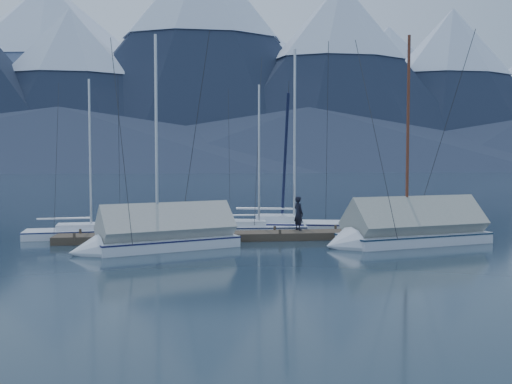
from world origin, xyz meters
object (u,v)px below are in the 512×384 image
person (299,213)px  sailboat_open_left (101,234)px  sailboat_open_mid (268,230)px  sailboat_open_right (305,228)px  sailboat_covered_near (403,233)px  sailboat_covered_far (154,238)px

person → sailboat_open_left: bearing=58.4°
sailboat_open_mid → sailboat_open_right: sailboat_open_right is taller
sailboat_open_right → sailboat_covered_near: bearing=-57.1°
sailboat_open_mid → sailboat_open_right: bearing=13.6°
sailboat_open_right → sailboat_covered_near: (3.23, -5.01, 0.32)m
sailboat_open_right → person: (-0.81, -2.20, 0.97)m
sailboat_open_mid → sailboat_covered_far: bearing=-139.9°
sailboat_open_left → sailboat_covered_far: bearing=-57.3°
sailboat_open_mid → sailboat_covered_far: sailboat_covered_far is taller
sailboat_open_mid → sailboat_covered_near: bearing=-40.6°
sailboat_open_mid → sailboat_covered_near: size_ratio=0.82×
sailboat_covered_near → person: sailboat_covered_near is taller
sailboat_covered_far → person: size_ratio=5.92×
sailboat_open_left → person: (9.36, -1.40, 1.00)m
sailboat_open_left → sailboat_covered_far: 5.06m
sailboat_open_mid → sailboat_open_left: bearing=-177.9°
sailboat_covered_near → sailboat_covered_far: (-10.68, -0.04, -0.03)m
sailboat_open_left → person: sailboat_open_left is taller
sailboat_open_right → person: 2.53m
sailboat_open_right → sailboat_open_mid: bearing=-166.4°
sailboat_open_right → sailboat_covered_far: bearing=-145.9°
sailboat_open_left → person: size_ratio=5.10×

